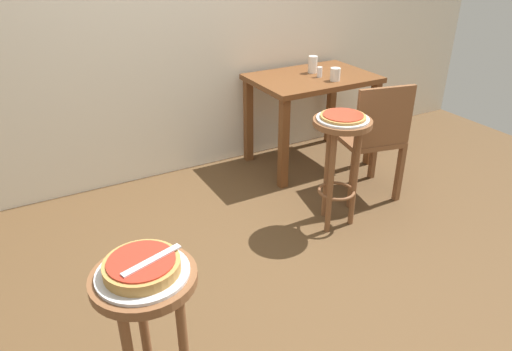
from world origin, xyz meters
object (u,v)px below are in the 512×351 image
(stool_foreground, at_px, (149,320))
(pizza_middle, at_px, (343,116))
(stool_middle, at_px, (340,151))
(dining_table, at_px, (311,92))
(serving_plate_middle, at_px, (343,119))
(wooden_chair, at_px, (372,137))
(cup_far_edge, at_px, (313,64))
(condiment_shaker, at_px, (320,72))
(serving_plate_foreground, at_px, (143,273))
(pizza_server_knife, at_px, (152,260))
(cup_near_edge, at_px, (335,74))
(pizza_foreground, at_px, (142,266))

(stool_foreground, height_order, pizza_middle, pizza_middle)
(stool_middle, xyz_separation_m, dining_table, (0.39, 0.87, 0.08))
(serving_plate_middle, xyz_separation_m, dining_table, (0.39, 0.87, -0.13))
(stool_middle, bearing_deg, wooden_chair, 22.87)
(stool_foreground, bearing_deg, cup_far_edge, 42.70)
(serving_plate_middle, height_order, condiment_shaker, condiment_shaker)
(serving_plate_foreground, bearing_deg, condiment_shaker, 40.92)
(serving_plate_middle, distance_m, dining_table, 0.96)
(serving_plate_middle, distance_m, cup_far_edge, 1.04)
(pizza_middle, distance_m, cup_far_edge, 1.04)
(stool_middle, distance_m, pizza_server_knife, 1.68)
(serving_plate_middle, height_order, wooden_chair, wooden_chair)
(cup_near_edge, height_order, cup_far_edge, cup_far_edge)
(serving_plate_foreground, distance_m, serving_plate_middle, 1.67)
(pizza_foreground, height_order, stool_middle, pizza_foreground)
(pizza_middle, distance_m, condiment_shaker, 0.92)
(stool_middle, distance_m, cup_near_edge, 0.86)
(stool_middle, distance_m, condiment_shaker, 0.95)
(serving_plate_foreground, relative_size, pizza_foreground, 1.23)
(stool_foreground, bearing_deg, condiment_shaker, 40.92)
(condiment_shaker, bearing_deg, wooden_chair, -89.05)
(serving_plate_middle, bearing_deg, pizza_server_knife, -149.82)
(pizza_foreground, bearing_deg, cup_near_edge, 37.84)
(pizza_middle, xyz_separation_m, condiment_shaker, (0.42, 0.82, 0.02))
(pizza_server_knife, bearing_deg, cup_far_edge, 26.25)
(dining_table, height_order, condiment_shaker, condiment_shaker)
(wooden_chair, height_order, pizza_server_knife, wooden_chair)
(condiment_shaker, bearing_deg, dining_table, 119.83)
(pizza_middle, distance_m, wooden_chair, 0.54)
(stool_foreground, xyz_separation_m, pizza_foreground, (-0.00, 0.00, 0.24))
(cup_near_edge, bearing_deg, dining_table, 111.58)
(stool_foreground, xyz_separation_m, pizza_middle, (1.46, 0.81, 0.22))
(dining_table, bearing_deg, serving_plate_middle, -114.11)
(condiment_shaker, relative_size, pizza_server_knife, 0.35)
(cup_far_edge, bearing_deg, dining_table, -124.55)
(stool_middle, height_order, condiment_shaker, condiment_shaker)
(stool_foreground, bearing_deg, serving_plate_foreground, 90.00)
(dining_table, bearing_deg, pizza_foreground, -137.78)
(serving_plate_foreground, relative_size, cup_far_edge, 2.38)
(stool_foreground, distance_m, pizza_foreground, 0.24)
(serving_plate_middle, xyz_separation_m, condiment_shaker, (0.42, 0.82, 0.03))
(pizza_foreground, xyz_separation_m, dining_table, (1.85, 1.68, -0.16))
(stool_middle, height_order, pizza_middle, pizza_middle)
(serving_plate_foreground, xyz_separation_m, wooden_chair, (1.89, 0.99, -0.27))
(wooden_chair, relative_size, pizza_server_knife, 3.86)
(pizza_middle, distance_m, dining_table, 0.96)
(serving_plate_foreground, distance_m, condiment_shaker, 2.49)
(stool_middle, relative_size, condiment_shaker, 9.49)
(pizza_foreground, distance_m, stool_middle, 1.69)
(dining_table, bearing_deg, pizza_middle, -114.11)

